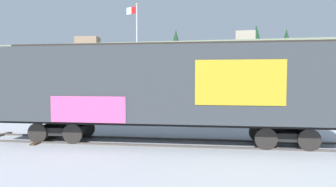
{
  "coord_description": "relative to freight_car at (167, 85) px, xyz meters",
  "views": [
    {
      "loc": [
        2.63,
        -12.47,
        2.97
      ],
      "look_at": [
        -0.2,
        2.89,
        2.12
      ],
      "focal_mm": 29.9,
      "sensor_mm": 36.0,
      "label": 1
    }
  ],
  "objects": [
    {
      "name": "hillside",
      "position": [
        -0.32,
        67.21,
        3.25
      ],
      "size": [
        123.25,
        28.95,
        16.59
      ],
      "color": "slate",
      "rests_on": "ground_plane"
    },
    {
      "name": "freight_car",
      "position": [
        0.0,
        0.0,
        0.0
      ],
      "size": [
        15.88,
        3.88,
        4.58
      ],
      "color": "#33383D",
      "rests_on": "ground_plane"
    },
    {
      "name": "parked_car_blue",
      "position": [
        -4.18,
        6.17,
        -1.8
      ],
      "size": [
        4.74,
        2.67,
        1.71
      ],
      "color": "navy",
      "rests_on": "ground_plane"
    },
    {
      "name": "flagpole",
      "position": [
        -5.31,
        12.52,
        3.21
      ],
      "size": [
        1.2,
        0.55,
        9.81
      ],
      "color": "silver",
      "rests_on": "ground_plane"
    },
    {
      "name": "track",
      "position": [
        -1.11,
        -0.06,
        -2.6
      ],
      "size": [
        59.99,
        5.3,
        0.08
      ],
      "color": "#4C4742",
      "rests_on": "ground_plane"
    },
    {
      "name": "parked_car_white",
      "position": [
        7.83,
        6.54,
        -1.79
      ],
      "size": [
        4.19,
        2.22,
        1.67
      ],
      "color": "silver",
      "rests_on": "ground_plane"
    },
    {
      "name": "ground_plane",
      "position": [
        -0.3,
        0.0,
        -2.64
      ],
      "size": [
        260.0,
        260.0,
        0.0
      ],
      "primitive_type": "plane",
      "color": "#B2B5BC"
    },
    {
      "name": "parked_car_tan",
      "position": [
        1.98,
        6.36,
        -1.73
      ],
      "size": [
        4.14,
        2.14,
        1.84
      ],
      "color": "#9E8966",
      "rests_on": "ground_plane"
    }
  ]
}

